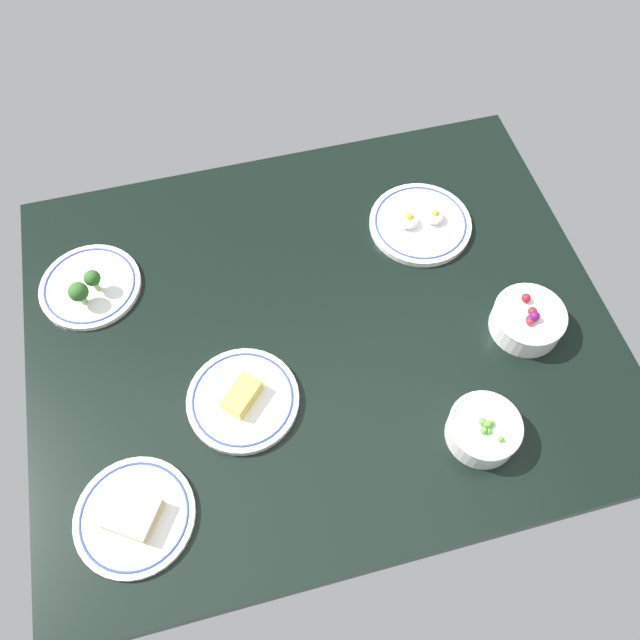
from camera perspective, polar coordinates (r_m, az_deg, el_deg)
The scene contains 7 objects.
dining_table at distance 133.07cm, azimuth 0.00°, elevation -0.86°, with size 118.80×96.79×4.00cm, color black.
bowl_peas at distance 122.23cm, azimuth 14.46°, elevation -9.49°, with size 13.56×13.56×6.85cm.
plate_broccoli at distance 143.31cm, azimuth -19.99°, elevation 2.87°, with size 21.39×21.39×7.11cm.
plate_cheese at distance 123.62cm, azimuth -6.94°, elevation -7.07°, with size 21.66×21.66×4.68cm.
plate_eggs at distance 146.69cm, azimuth 8.98°, elevation 8.60°, with size 22.98×22.98×4.87cm.
bowl_berries at distance 135.03cm, azimuth 18.13°, elevation 0.04°, with size 14.67×14.67×7.49cm.
plate_sandwich at distance 120.48cm, azimuth -16.35°, elevation -16.50°, with size 21.31×21.31×4.31cm.
Camera 1 is at (16.16, 62.56, 118.33)cm, focal length 35.66 mm.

